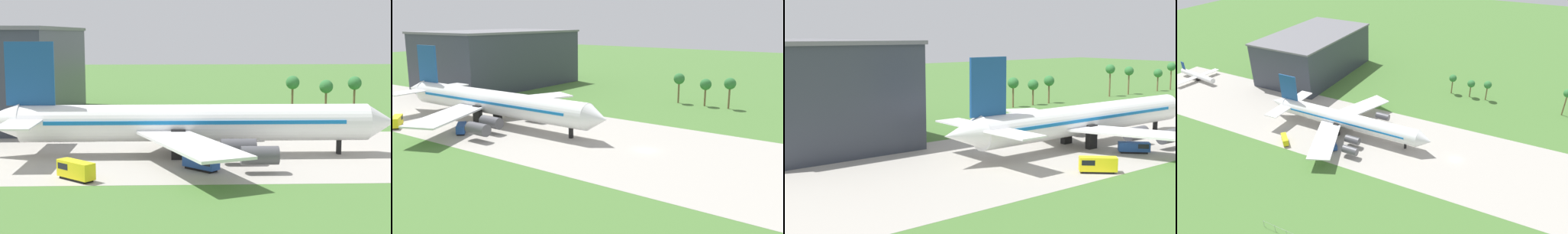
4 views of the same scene
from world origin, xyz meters
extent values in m
cylinder|color=white|center=(-43.98, -1.39, 5.68)|extent=(59.87, 6.33, 6.33)
cone|color=white|center=(-11.52, -1.39, 5.68)|extent=(5.06, 6.20, 6.20)
cube|color=#146BB7|center=(-43.98, -1.39, 6.15)|extent=(50.89, 6.46, 0.63)
cube|color=navy|center=(-72.02, -1.39, 14.22)|extent=(8.23, 0.50, 10.76)
cube|color=white|center=(-72.33, -1.39, 6.63)|extent=(5.70, 25.32, 0.30)
cube|color=white|center=(-45.43, -14.83, 4.57)|extent=(17.70, 28.02, 0.44)
cube|color=white|center=(-45.43, 12.06, 4.57)|extent=(17.70, 28.02, 0.44)
cylinder|color=#4C4C51|center=(-37.32, -8.98, 2.75)|extent=(5.70, 2.85, 2.85)
cylinder|color=#4C4C51|center=(-34.76, -15.31, 2.75)|extent=(5.70, 2.85, 2.85)
cylinder|color=#4C4C51|center=(-37.32, 6.21, 2.75)|extent=(5.70, 2.85, 2.85)
cylinder|color=#4C4C51|center=(-34.76, 12.54, 2.75)|extent=(5.70, 2.85, 2.85)
cube|color=black|center=(-18.84, -1.39, 2.52)|extent=(0.70, 0.90, 5.05)
cube|color=black|center=(-46.97, -4.87, 2.52)|extent=(2.40, 1.20, 5.05)
cube|color=black|center=(-46.97, 2.09, 2.52)|extent=(2.40, 1.20, 5.05)
cube|color=black|center=(-43.55, -13.01, 0.20)|extent=(4.98, 4.94, 0.40)
cube|color=#234C99|center=(-43.55, -13.01, 1.30)|extent=(5.78, 5.73, 1.80)
cube|color=black|center=(-42.35, -14.19, 1.57)|extent=(2.96, 2.96, 0.90)
cube|color=black|center=(-61.82, -18.76, 0.20)|extent=(5.25, 5.02, 0.40)
cube|color=yellow|center=(-61.82, -18.76, 1.61)|extent=(6.10, 5.82, 2.42)
cube|color=black|center=(-63.12, -17.56, 1.97)|extent=(3.04, 3.03, 0.90)
cylinder|color=brown|center=(0.39, 53.57, 3.62)|extent=(0.56, 0.56, 7.24)
sphere|color=#337538|center=(0.39, 53.57, 7.84)|extent=(3.60, 3.60, 3.60)
cylinder|color=brown|center=(-7.23, 53.57, 3.17)|extent=(0.56, 0.56, 6.34)
sphere|color=#337538|center=(-7.23, 53.57, 6.94)|extent=(3.60, 3.60, 3.60)
cylinder|color=brown|center=(-16.23, 53.57, 3.72)|extent=(0.56, 0.56, 7.44)
sphere|color=#337538|center=(-16.23, 53.57, 8.04)|extent=(3.60, 3.60, 3.60)
camera|label=1|loc=(-47.62, -103.39, 21.04)|focal=55.00mm
camera|label=2|loc=(40.77, -79.09, 27.25)|focal=40.00mm
camera|label=3|loc=(-134.65, -77.35, 23.66)|focal=50.00mm
camera|label=4|loc=(18.72, -104.10, 75.28)|focal=32.00mm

